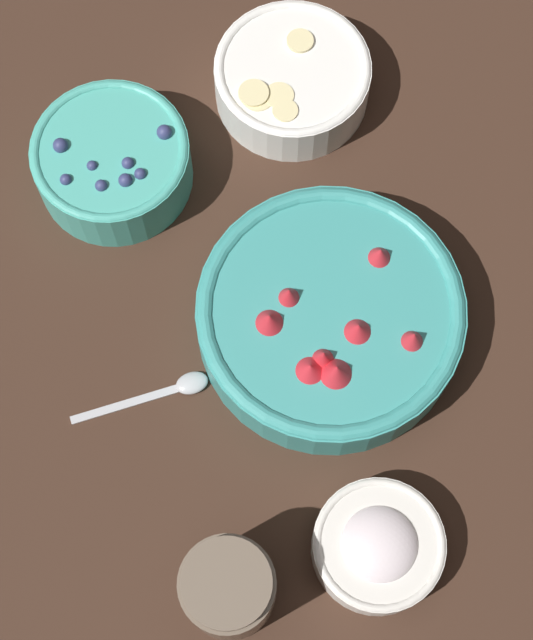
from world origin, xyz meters
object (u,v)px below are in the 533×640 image
(bowl_strawberries, at_px, (330,317))
(jar_chocolate, at_px, (229,589))
(bowl_blueberries, at_px, (112,161))
(bowl_bananas, at_px, (292,78))
(bowl_cream, at_px, (378,546))

(bowl_strawberries, height_order, jar_chocolate, jar_chocolate)
(bowl_blueberries, xyz_separation_m, bowl_bananas, (0.03, 0.21, -0.00))
(bowl_bananas, bearing_deg, bowl_blueberries, -99.11)
(bowl_blueberries, bearing_deg, bowl_cream, -3.47)
(bowl_blueberries, height_order, jar_chocolate, jar_chocolate)
(bowl_strawberries, bearing_deg, bowl_cream, -26.89)
(bowl_cream, bearing_deg, jar_chocolate, -110.83)
(bowl_blueberries, distance_m, jar_chocolate, 0.44)
(jar_chocolate, bearing_deg, bowl_strawberries, 122.43)
(bowl_blueberries, bearing_deg, bowl_strawberries, 15.10)
(bowl_blueberries, xyz_separation_m, bowl_cream, (0.46, -0.03, -0.01))
(bowl_blueberries, distance_m, bowl_cream, 0.46)
(bowl_blueberries, bearing_deg, jar_chocolate, -21.11)
(bowl_blueberries, relative_size, bowl_cream, 1.33)
(jar_chocolate, bearing_deg, bowl_blueberries, 158.89)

